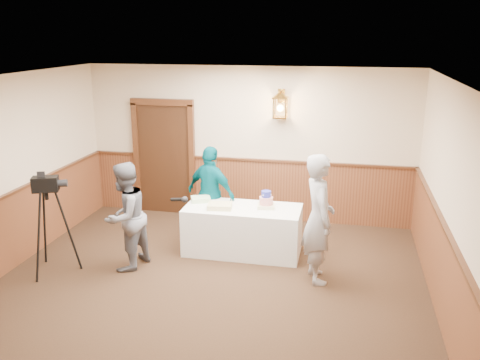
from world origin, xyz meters
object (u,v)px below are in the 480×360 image
object	(u,v)px
sheet_cake_yellow	(220,206)
tv_camera_rig	(51,230)
display_table	(243,230)
interviewer	(125,217)
assistant_p	(211,194)
sheet_cake_green	(201,199)
baker	(318,219)
tiered_cake	(266,201)

from	to	relation	value
sheet_cake_yellow	tv_camera_rig	xyz separation A→B (m)	(-2.22, -1.10, -0.14)
display_table	interviewer	world-z (taller)	interviewer
interviewer	assistant_p	bearing A→B (deg)	159.06
sheet_cake_green	assistant_p	world-z (taller)	assistant_p
sheet_cake_yellow	baker	bearing A→B (deg)	-20.19
sheet_cake_green	baker	bearing A→B (deg)	-23.42
assistant_p	tv_camera_rig	bearing A→B (deg)	64.32
sheet_cake_green	interviewer	bearing A→B (deg)	-128.90
assistant_p	tv_camera_rig	world-z (taller)	assistant_p
tiered_cake	baker	world-z (taller)	baker
sheet_cake_yellow	tv_camera_rig	world-z (taller)	tv_camera_rig
sheet_cake_green	tv_camera_rig	distance (m)	2.30
sheet_cake_yellow	interviewer	xyz separation A→B (m)	(-1.22, -0.76, 0.01)
display_table	sheet_cake_green	bearing A→B (deg)	168.24
display_table	sheet_cake_green	size ratio (longest dim) A/B	6.02
sheet_cake_green	tiered_cake	bearing A→B (deg)	-4.19
tiered_cake	assistant_p	bearing A→B (deg)	159.61
tiered_cake	tv_camera_rig	size ratio (longest dim) A/B	0.21
interviewer	display_table	bearing A→B (deg)	133.80
display_table	assistant_p	distance (m)	0.87
tiered_cake	display_table	bearing A→B (deg)	-168.66
sheet_cake_green	interviewer	xyz separation A→B (m)	(-0.83, -1.03, 0.01)
tv_camera_rig	sheet_cake_yellow	bearing A→B (deg)	4.82
interviewer	tv_camera_rig	world-z (taller)	interviewer
display_table	assistant_p	xyz separation A→B (m)	(-0.63, 0.44, 0.42)
display_table	baker	xyz separation A→B (m)	(1.20, -0.68, 0.54)
interviewer	sheet_cake_green	bearing A→B (deg)	155.31
tiered_cake	tv_camera_rig	xyz separation A→B (m)	(-2.91, -1.29, -0.21)
sheet_cake_yellow	assistant_p	bearing A→B (deg)	117.60
sheet_cake_yellow	sheet_cake_green	world-z (taller)	sheet_cake_yellow
tiered_cake	sheet_cake_green	xyz separation A→B (m)	(-1.07, 0.08, -0.07)
tv_camera_rig	display_table	bearing A→B (deg)	3.91
sheet_cake_yellow	assistant_p	size ratio (longest dim) A/B	0.23
sheet_cake_yellow	tiered_cake	bearing A→B (deg)	15.20
baker	tv_camera_rig	bearing A→B (deg)	79.93
display_table	sheet_cake_yellow	world-z (taller)	sheet_cake_yellow
interviewer	assistant_p	xyz separation A→B (m)	(0.93, 1.32, -0.00)
sheet_cake_green	interviewer	world-z (taller)	interviewer
sheet_cake_yellow	sheet_cake_green	distance (m)	0.47
sheet_cake_green	interviewer	size ratio (longest dim) A/B	0.19
assistant_p	tv_camera_rig	xyz separation A→B (m)	(-1.93, -1.65, -0.15)
sheet_cake_green	assistant_p	bearing A→B (deg)	71.61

